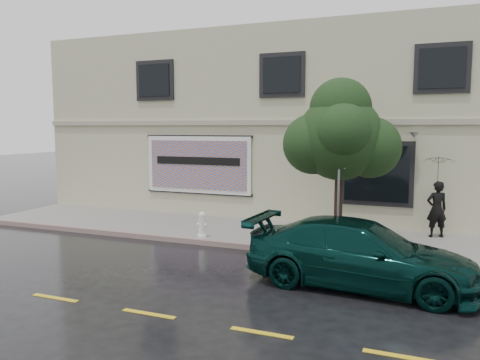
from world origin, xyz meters
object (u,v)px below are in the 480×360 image
at_px(car, 360,254).
at_px(street_tree, 340,138).
at_px(pedestrian, 437,209).
at_px(fire_hydrant, 202,225).

bearing_deg(car, street_tree, 22.28).
distance_m(pedestrian, fire_hydrant, 7.03).
bearing_deg(street_tree, pedestrian, 35.41).
bearing_deg(pedestrian, car, 47.58).
distance_m(pedestrian, street_tree, 3.85).
bearing_deg(street_tree, car, -71.63).
height_order(car, street_tree, street_tree).
xyz_separation_m(car, street_tree, (-1.00, 3.02, 2.41)).
distance_m(street_tree, fire_hydrant, 4.75).
height_order(car, fire_hydrant, car).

